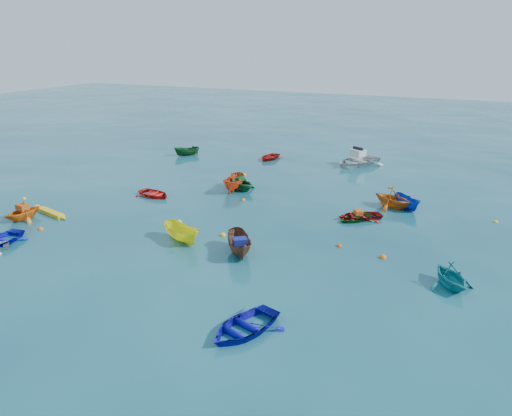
% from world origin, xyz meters
% --- Properties ---
extents(ground, '(160.00, 160.00, 0.00)m').
position_xyz_m(ground, '(0.00, 0.00, 0.00)').
color(ground, '#0A3C49').
rests_on(ground, ground).
extents(sampan_brown_mid, '(2.80, 3.36, 1.25)m').
position_xyz_m(sampan_brown_mid, '(1.89, -1.43, 0.00)').
color(sampan_brown_mid, brown).
rests_on(sampan_brown_mid, ground).
extents(dinghy_blue_se, '(3.40, 4.04, 0.71)m').
position_xyz_m(dinghy_blue_se, '(5.41, -8.31, 0.00)').
color(dinghy_blue_se, '#0D0DA2').
rests_on(dinghy_blue_se, ground).
extents(dinghy_orange_w, '(2.52, 2.82, 1.34)m').
position_xyz_m(dinghy_orange_w, '(-13.55, -2.32, 0.00)').
color(dinghy_orange_w, orange).
rests_on(dinghy_orange_w, ground).
extents(sampan_yellow_mid, '(3.30, 2.38, 1.20)m').
position_xyz_m(sampan_yellow_mid, '(-1.97, -1.24, 0.00)').
color(sampan_yellow_mid, yellow).
rests_on(sampan_yellow_mid, ground).
extents(dinghy_green_e, '(2.89, 3.04, 0.51)m').
position_xyz_m(dinghy_green_e, '(6.49, 6.48, 0.00)').
color(dinghy_green_e, '#145718').
rests_on(dinghy_green_e, ground).
extents(dinghy_cyan_se, '(3.27, 3.37, 1.35)m').
position_xyz_m(dinghy_cyan_se, '(12.83, -0.77, 0.00)').
color(dinghy_cyan_se, teal).
rests_on(dinghy_cyan_se, ground).
extents(dinghy_red_nw, '(3.30, 2.72, 0.60)m').
position_xyz_m(dinghy_red_nw, '(-8.60, 5.39, 0.00)').
color(dinghy_red_nw, red).
rests_on(dinghy_red_nw, ground).
extents(sampan_orange_n, '(1.77, 3.50, 1.29)m').
position_xyz_m(sampan_orange_n, '(-3.79, 9.31, 0.00)').
color(sampan_orange_n, red).
rests_on(sampan_orange_n, ground).
extents(dinghy_green_n, '(3.47, 3.28, 1.45)m').
position_xyz_m(dinghy_green_n, '(-3.35, 9.60, 0.00)').
color(dinghy_green_n, '#135427').
rests_on(dinghy_green_n, ground).
extents(dinghy_red_ne, '(3.60, 3.36, 0.61)m').
position_xyz_m(dinghy_red_ne, '(6.67, 6.87, 0.00)').
color(dinghy_red_ne, '#A80E10').
rests_on(dinghy_red_ne, ground).
extents(sampan_blue_far, '(2.52, 2.64, 1.03)m').
position_xyz_m(sampan_blue_far, '(9.21, 10.33, 0.00)').
color(sampan_blue_far, '#0E33B5').
rests_on(sampan_blue_far, ground).
extents(dinghy_red_far, '(2.39, 3.16, 0.62)m').
position_xyz_m(dinghy_red_far, '(-5.29, 20.08, 0.00)').
color(dinghy_red_far, '#B0150E').
rests_on(dinghy_red_far, ground).
extents(dinghy_orange_far, '(3.86, 3.66, 1.59)m').
position_xyz_m(dinghy_orange_far, '(8.28, 10.11, 0.00)').
color(dinghy_orange_far, '#C25B12').
rests_on(dinghy_orange_far, ground).
extents(sampan_green_far, '(2.49, 2.52, 1.00)m').
position_xyz_m(sampan_green_far, '(-13.54, 18.14, 0.00)').
color(sampan_green_far, '#0F4215').
rests_on(sampan_green_far, ground).
extents(kayak_yellow, '(3.43, 1.38, 0.33)m').
position_xyz_m(kayak_yellow, '(-12.62, -0.84, 0.00)').
color(kayak_yellow, yellow).
rests_on(kayak_yellow, ground).
extents(motorboat_white, '(5.50, 6.05, 1.63)m').
position_xyz_m(motorboat_white, '(3.15, 21.21, 0.00)').
color(motorboat_white, silver).
rests_on(motorboat_white, ground).
extents(tarp_blue_a, '(0.95, 0.90, 0.37)m').
position_xyz_m(tarp_blue_a, '(1.97, -1.55, 0.81)').
color(tarp_blue_a, navy).
rests_on(tarp_blue_a, sampan_brown_mid).
extents(tarp_orange_a, '(0.82, 0.66, 0.36)m').
position_xyz_m(tarp_orange_a, '(-13.54, -2.27, 0.85)').
color(tarp_orange_a, '#B64B12').
rests_on(tarp_orange_a, dinghy_orange_w).
extents(tarp_green_b, '(0.66, 0.74, 0.29)m').
position_xyz_m(tarp_green_b, '(-3.44, 9.64, 0.87)').
color(tarp_green_b, '#12481A').
rests_on(tarp_green_b, dinghy_green_n).
extents(tarp_orange_b, '(0.75, 0.79, 0.31)m').
position_xyz_m(tarp_orange_b, '(6.59, 6.81, 0.46)').
color(tarp_orange_b, '#CD5515').
rests_on(tarp_orange_b, dinghy_red_ne).
extents(buoy_or_a, '(0.33, 0.33, 0.33)m').
position_xyz_m(buoy_or_a, '(-11.09, -3.22, 0.00)').
color(buoy_or_a, orange).
rests_on(buoy_or_a, ground).
extents(buoy_ye_a, '(0.38, 0.38, 0.38)m').
position_xyz_m(buoy_ye_a, '(-0.21, 0.55, 0.00)').
color(buoy_ye_a, gold).
rests_on(buoy_ye_a, ground).
extents(buoy_or_b, '(0.39, 0.39, 0.39)m').
position_xyz_m(buoy_or_b, '(9.25, 1.26, 0.00)').
color(buoy_or_b, '#E75A0C').
rests_on(buoy_or_b, ground).
extents(buoy_ye_b, '(0.30, 0.30, 0.30)m').
position_xyz_m(buoy_ye_b, '(-17.06, 0.91, 0.00)').
color(buoy_ye_b, yellow).
rests_on(buoy_ye_b, ground).
extents(buoy_or_c, '(0.31, 0.31, 0.31)m').
position_xyz_m(buoy_or_c, '(-2.03, 7.25, 0.00)').
color(buoy_or_c, orange).
rests_on(buoy_or_c, ground).
extents(buoy_ye_c, '(0.37, 0.37, 0.37)m').
position_xyz_m(buoy_ye_c, '(-3.86, 1.38, 0.00)').
color(buoy_ye_c, yellow).
rests_on(buoy_ye_c, ground).
extents(buoy_or_d, '(0.31, 0.31, 0.31)m').
position_xyz_m(buoy_or_d, '(6.66, 1.85, 0.00)').
color(buoy_or_d, '#DB480B').
rests_on(buoy_or_d, ground).
extents(buoy_ye_d, '(0.37, 0.37, 0.37)m').
position_xyz_m(buoy_ye_d, '(-5.00, 13.67, 0.00)').
color(buoy_ye_d, gold).
rests_on(buoy_ye_d, ground).
extents(buoy_or_e, '(0.31, 0.31, 0.31)m').
position_xyz_m(buoy_or_e, '(7.28, 14.85, 0.00)').
color(buoy_or_e, orange).
rests_on(buoy_or_e, ground).
extents(buoy_ye_e, '(0.29, 0.29, 0.29)m').
position_xyz_m(buoy_ye_e, '(14.93, 9.83, 0.00)').
color(buoy_ye_e, yellow).
rests_on(buoy_ye_e, ground).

